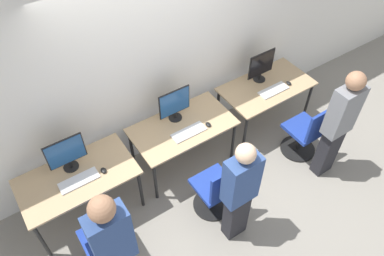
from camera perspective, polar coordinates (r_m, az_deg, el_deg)
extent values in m
plane|color=gray|center=(5.01, 0.92, -7.71)|extent=(20.00, 20.00, 0.00)
cube|color=silver|center=(4.51, -4.99, 10.19)|extent=(12.00, 0.05, 2.80)
cube|color=tan|center=(4.36, -17.15, -7.14)|extent=(1.29, 0.72, 0.02)
cylinder|color=black|center=(4.46, -21.85, -15.71)|extent=(0.04, 0.04, 0.68)
cylinder|color=black|center=(4.54, -7.83, -9.25)|extent=(0.04, 0.04, 0.68)
cylinder|color=black|center=(4.83, -24.09, -9.97)|extent=(0.04, 0.04, 0.68)
cylinder|color=black|center=(4.90, -11.23, -4.17)|extent=(0.04, 0.04, 0.68)
cylinder|color=black|center=(4.44, -17.93, -5.62)|extent=(0.17, 0.17, 0.01)
cylinder|color=black|center=(4.41, -18.07, -5.24)|extent=(0.04, 0.04, 0.08)
cube|color=black|center=(4.26, -18.73, -3.43)|extent=(0.43, 0.01, 0.36)
cube|color=navy|center=(4.25, -18.70, -3.51)|extent=(0.40, 0.01, 0.34)
cube|color=silver|center=(4.29, -16.84, -7.68)|extent=(0.44, 0.16, 0.02)
ellipsoid|color=black|center=(4.30, -13.32, -6.32)|extent=(0.06, 0.09, 0.03)
cylinder|color=black|center=(4.55, -12.41, -18.44)|extent=(0.48, 0.48, 0.03)
cylinder|color=black|center=(4.37, -12.85, -17.30)|extent=(0.04, 0.04, 0.38)
cube|color=navy|center=(4.18, -13.34, -16.00)|extent=(0.44, 0.44, 0.05)
cube|color=navy|center=(3.87, -12.71, -16.63)|extent=(0.40, 0.04, 0.44)
cube|color=navy|center=(3.37, -12.24, -15.95)|extent=(0.36, 0.20, 0.69)
sphere|color=#9E7051|center=(2.98, -13.62, -11.91)|extent=(0.22, 0.22, 0.22)
cube|color=tan|center=(4.66, -1.46, 0.23)|extent=(1.29, 0.72, 0.02)
cylinder|color=black|center=(4.58, -5.60, -8.13)|extent=(0.04, 0.04, 0.68)
cylinder|color=black|center=(5.00, 6.27, -1.94)|extent=(0.04, 0.04, 0.68)
cylinder|color=black|center=(4.94, -9.15, -3.20)|extent=(0.04, 0.04, 0.68)
cylinder|color=black|center=(5.33, 2.21, 2.20)|extent=(0.04, 0.04, 0.68)
cylinder|color=black|center=(4.75, -2.57, 1.62)|extent=(0.17, 0.17, 0.01)
cylinder|color=black|center=(4.72, -2.59, 2.03)|extent=(0.04, 0.04, 0.08)
cube|color=black|center=(4.57, -2.71, 3.94)|extent=(0.43, 0.01, 0.36)
cube|color=navy|center=(4.57, -2.65, 3.88)|extent=(0.40, 0.01, 0.34)
cube|color=silver|center=(4.56, -0.50, -0.65)|extent=(0.44, 0.16, 0.02)
ellipsoid|color=black|center=(4.65, 2.50, 0.54)|extent=(0.06, 0.09, 0.03)
cylinder|color=black|center=(4.78, 3.11, -11.49)|extent=(0.48, 0.48, 0.03)
cylinder|color=black|center=(4.61, 3.21, -10.15)|extent=(0.04, 0.04, 0.38)
cube|color=navy|center=(4.43, 3.32, -8.63)|extent=(0.44, 0.44, 0.05)
cube|color=navy|center=(4.14, 5.13, -8.61)|extent=(0.40, 0.04, 0.44)
cube|color=#232328|center=(4.33, 6.68, -12.96)|extent=(0.25, 0.16, 0.71)
cube|color=navy|center=(3.77, 7.54, -7.83)|extent=(0.36, 0.20, 0.62)
sphere|color=beige|center=(3.45, 8.20, -3.87)|extent=(0.20, 0.20, 0.20)
cube|color=tan|center=(5.32, 11.31, 6.25)|extent=(1.29, 0.72, 0.02)
cylinder|color=black|center=(5.09, 8.06, -0.98)|extent=(0.04, 0.04, 0.68)
cylinder|color=black|center=(5.77, 17.22, 3.90)|extent=(0.04, 0.04, 0.68)
cylinder|color=black|center=(5.41, 3.96, 3.02)|extent=(0.04, 0.04, 0.68)
cylinder|color=black|center=(6.05, 13.12, 7.27)|extent=(0.04, 0.04, 0.68)
cylinder|color=black|center=(5.40, 10.19, 7.36)|extent=(0.17, 0.17, 0.01)
cylinder|color=black|center=(5.37, 10.26, 7.75)|extent=(0.04, 0.04, 0.08)
cube|color=black|center=(5.24, 10.53, 9.57)|extent=(0.43, 0.01, 0.36)
cube|color=black|center=(5.24, 10.59, 9.53)|extent=(0.40, 0.01, 0.34)
cube|color=silver|center=(5.24, 12.31, 5.63)|extent=(0.44, 0.16, 0.02)
ellipsoid|color=black|center=(5.40, 14.53, 6.62)|extent=(0.06, 0.09, 0.03)
cylinder|color=black|center=(5.51, 15.77, -3.05)|extent=(0.48, 0.48, 0.03)
cylinder|color=black|center=(5.36, 16.20, -1.63)|extent=(0.04, 0.04, 0.38)
cube|color=navy|center=(5.21, 16.68, -0.07)|extent=(0.44, 0.44, 0.05)
cube|color=navy|center=(4.96, 18.89, 0.45)|extent=(0.40, 0.04, 0.44)
cube|color=#232328|center=(5.11, 19.92, -3.28)|extent=(0.25, 0.16, 0.76)
cube|color=slate|center=(4.62, 22.12, 2.44)|extent=(0.36, 0.20, 0.66)
sphere|color=#9E7051|center=(4.35, 23.73, 6.58)|extent=(0.22, 0.22, 0.22)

